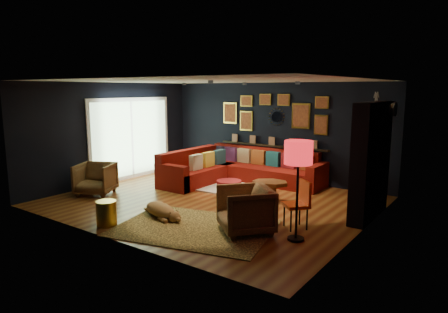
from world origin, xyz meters
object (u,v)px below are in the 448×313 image
Objects in this scene: gold_stool at (106,213)px; dog at (160,207)px; coffee_table at (270,185)px; pouf at (229,188)px; floor_lamp at (298,157)px; armchair_right at (245,208)px; orange_chair at (300,200)px; armchair_left at (95,177)px; sectional at (235,170)px.

gold_stool is 1.01m from dog.
coffee_table is at bearing 78.70° from dog.
pouf is 0.34× the size of floor_lamp.
floor_lamp reaches higher than coffee_table.
coffee_table reaches higher than dog.
gold_stool is at bearing -116.80° from coffee_table.
armchair_right reaches higher than orange_chair.
armchair_left is at bearing -149.81° from pouf.
pouf is at bearing 173.04° from armchair_right.
floor_lamp is (3.11, -2.82, 1.05)m from sectional.
sectional is at bearing 148.03° from coffee_table.
gold_stool reaches higher than coffee_table.
armchair_left reaches higher than dog.
armchair_right is at bearing -91.72° from orange_chair.
sectional reaches higher than coffee_table.
armchair_left is 4.18m from armchair_right.
coffee_table is 4.03m from armchair_left.
armchair_right is (4.18, -0.07, 0.03)m from armchair_left.
pouf is 3.12m from armchair_left.
armchair_left is 0.95× the size of orange_chair.
floor_lamp is at bearing -29.33° from orange_chair.
armchair_right reaches higher than pouf.
armchair_right reaches higher than armchair_left.
pouf is (0.76, -1.36, -0.11)m from sectional.
armchair_right is at bearing -169.07° from floor_lamp.
floor_lamp is at bearing 51.75° from armchair_right.
pouf is 0.66× the size of orange_chair.
orange_chair is 2.64m from dog.
armchair_left is (-2.69, -1.57, 0.19)m from pouf.
armchair_left is 2.45m from dog.
dog is (-1.76, -0.27, -0.24)m from armchair_right.
floor_lamp is 2.92m from dog.
armchair_right is 0.74× the size of dog.
gold_stool is 3.46m from orange_chair.
armchair_left is at bearing -123.50° from sectional.
coffee_table is (1.61, -1.01, 0.03)m from sectional.
pouf is at bearing -157.82° from coffee_table.
dog is at bearing -98.39° from pouf.
armchair_left is 2.32m from gold_stool.
floor_lamp reaches higher than armchair_left.
armchair_right is at bearing -72.43° from coffee_table.
sectional is 3.60× the size of coffee_table.
dog is at bearing -116.76° from coffee_table.
coffee_table is at bearing 148.38° from armchair_right.
sectional reaches higher than gold_stool.
floor_lamp reaches higher than sectional.
floor_lamp is (1.50, -1.81, 1.02)m from coffee_table.
gold_stool is at bearing -89.69° from sectional.
gold_stool is at bearing -101.45° from dog.
sectional is 3.74m from armchair_right.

